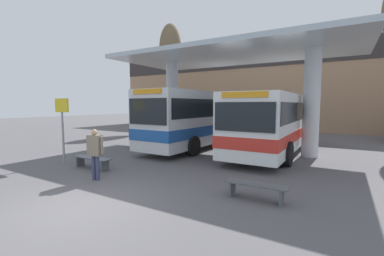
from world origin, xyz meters
name	(u,v)px	position (x,y,z in m)	size (l,w,h in m)	color
ground_plane	(81,207)	(0.00, 0.00, 0.00)	(100.00, 100.00, 0.00)	#565456
townhouse_backdrop	(280,81)	(0.00, 22.59, 4.92)	(40.00, 0.58, 8.45)	#9E7A5B
station_canopy	(232,66)	(0.00, 9.99, 4.81)	(13.41, 6.63, 5.59)	silver
transit_bus_left_bay	(205,116)	(-2.01, 10.45, 1.87)	(2.90, 10.84, 3.35)	silver
transit_bus_center_bay	(276,120)	(2.38, 10.51, 1.75)	(2.85, 10.59, 3.12)	white
waiting_bench_near_pillar	(92,160)	(-3.14, 2.79, 0.35)	(1.91, 0.44, 0.46)	#4C5156
waiting_bench_mid_platform	(256,188)	(3.65, 2.79, 0.34)	(1.72, 0.44, 0.46)	#4C5156
info_sign_platform	(62,117)	(-5.00, 2.75, 2.05)	(0.90, 0.09, 2.88)	gray
pedestrian_waiting	(95,149)	(-1.66, 1.78, 1.08)	(0.65, 0.36, 1.77)	#333856
poplar_tree_behind_right	(170,50)	(-9.65, 17.43, 8.06)	(2.21, 2.21, 10.63)	brown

